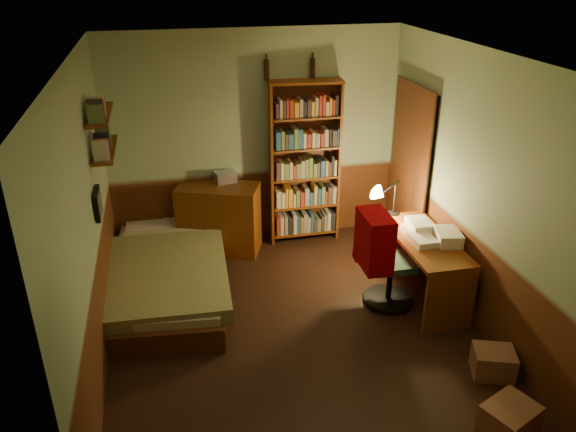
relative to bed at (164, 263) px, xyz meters
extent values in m
cube|color=black|center=(1.19, -0.97, -0.34)|extent=(3.50, 4.00, 0.02)
cube|color=silver|center=(1.19, -0.97, 2.28)|extent=(3.50, 4.00, 0.02)
cube|color=#8DA782|center=(1.19, 1.04, 0.97)|extent=(3.50, 0.02, 2.60)
cube|color=#8DA782|center=(-0.57, -0.97, 0.97)|extent=(0.02, 4.00, 2.60)
cube|color=#8DA782|center=(2.95, -0.97, 0.97)|extent=(0.02, 4.00, 2.60)
cube|color=#8DA782|center=(1.19, -2.98, 0.97)|extent=(3.50, 0.02, 2.60)
cube|color=black|center=(2.91, 0.33, 0.67)|extent=(0.06, 0.90, 2.00)
cube|color=#42200F|center=(2.88, 0.33, 0.67)|extent=(0.02, 0.98, 2.08)
cube|color=olive|center=(0.00, 0.00, 0.00)|extent=(1.43, 2.36, 0.67)
cube|color=#5D2D0D|center=(0.68, 0.79, 0.09)|extent=(1.06, 0.78, 0.85)
cube|color=#B2B2B7|center=(0.80, 0.92, 0.58)|extent=(0.27, 0.22, 0.13)
cube|color=#5D2D0D|center=(1.77, 0.88, 0.68)|extent=(0.89, 0.34, 2.02)
cylinder|color=black|center=(1.33, 0.99, 1.80)|extent=(0.07, 0.07, 0.23)
cylinder|color=black|center=(1.87, 0.99, 1.80)|extent=(0.07, 0.07, 0.23)
cube|color=#5D2D0D|center=(2.63, -0.71, 0.01)|extent=(0.55, 1.30, 0.69)
cube|color=silver|center=(2.81, -0.85, 0.42)|extent=(0.29, 0.36, 0.13)
cone|color=black|center=(2.54, -0.09, 0.62)|extent=(0.17, 0.17, 0.52)
cube|color=#345A42|center=(2.27, -0.75, 0.21)|extent=(0.55, 0.48, 1.08)
cube|color=#A7030D|center=(2.00, -0.93, 1.03)|extent=(0.29, 0.50, 0.57)
cube|color=#5D2D0D|center=(-0.45, 0.13, 1.27)|extent=(0.20, 0.90, 0.03)
cube|color=#5D2D0D|center=(-0.45, 0.13, 1.62)|extent=(0.20, 0.90, 0.03)
cube|color=black|center=(-0.53, -0.37, 0.92)|extent=(0.04, 0.32, 0.26)
cube|color=brown|center=(2.45, -2.66, -0.19)|extent=(0.48, 0.44, 0.29)
cube|color=brown|center=(2.72, -2.00, -0.21)|extent=(0.42, 0.38, 0.24)
camera|label=1|loc=(0.12, -5.36, 3.01)|focal=35.00mm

